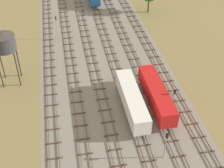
# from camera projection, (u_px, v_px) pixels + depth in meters

# --- Properties ---
(ground_plane) EXTENTS (480.00, 480.00, 0.00)m
(ground_plane) POSITION_uv_depth(u_px,v_px,m) (95.00, 35.00, 74.97)
(ground_plane) COLOR olive
(ballast_bed) EXTENTS (26.56, 176.00, 0.01)m
(ballast_bed) POSITION_uv_depth(u_px,v_px,m) (95.00, 35.00, 74.97)
(ballast_bed) COLOR gray
(ballast_bed) RESTS_ON ground
(track_far_left) EXTENTS (2.40, 126.00, 0.29)m
(track_far_left) POSITION_uv_depth(u_px,v_px,m) (49.00, 37.00, 74.01)
(track_far_left) COLOR #47382D
(track_far_left) RESTS_ON ground
(track_left) EXTENTS (2.40, 126.00, 0.29)m
(track_left) POSITION_uv_depth(u_px,v_px,m) (67.00, 35.00, 74.67)
(track_left) COLOR #47382D
(track_left) RESTS_ON ground
(track_centre_left) EXTENTS (2.40, 126.00, 0.29)m
(track_centre_left) POSITION_uv_depth(u_px,v_px,m) (86.00, 33.00, 75.33)
(track_centre_left) COLOR #47382D
(track_centre_left) RESTS_ON ground
(track_centre) EXTENTS (2.40, 126.00, 0.29)m
(track_centre) POSITION_uv_depth(u_px,v_px,m) (104.00, 32.00, 76.00)
(track_centre) COLOR #47382D
(track_centre) RESTS_ON ground
(track_centre_right) EXTENTS (2.40, 126.00, 0.29)m
(track_centre_right) POSITION_uv_depth(u_px,v_px,m) (121.00, 30.00, 76.66)
(track_centre_right) COLOR #47382D
(track_centre_right) RESTS_ON ground
(track_right) EXTENTS (2.40, 126.00, 0.29)m
(track_right) POSITION_uv_depth(u_px,v_px,m) (139.00, 29.00, 77.33)
(track_right) COLOR #47382D
(track_right) RESTS_ON ground
(freight_boxcar_centre_nearest) EXTENTS (2.87, 14.00, 3.60)m
(freight_boxcar_centre_nearest) POSITION_uv_depth(u_px,v_px,m) (132.00, 100.00, 51.62)
(freight_boxcar_centre_nearest) COLOR white
(freight_boxcar_centre_nearest) RESTS_ON ground
(freight_boxcar_centre_right_near) EXTENTS (2.87, 14.00, 3.60)m
(freight_boxcar_centre_right_near) POSITION_uv_depth(u_px,v_px,m) (156.00, 94.00, 52.80)
(freight_boxcar_centre_right_near) COLOR red
(freight_boxcar_centre_right_near) RESTS_ON ground
(water_tower) EXTENTS (4.42, 4.42, 10.47)m
(water_tower) POSITION_uv_depth(u_px,v_px,m) (4.00, 42.00, 54.63)
(water_tower) COLOR #2D2826
(water_tower) RESTS_ON ground
(signal_post_nearest) EXTENTS (0.28, 0.47, 5.99)m
(signal_post_nearest) POSITION_uv_depth(u_px,v_px,m) (57.00, 25.00, 71.02)
(signal_post_nearest) COLOR gray
(signal_post_nearest) RESTS_ON ground
(signal_post_near) EXTENTS (0.28, 0.47, 4.89)m
(signal_post_near) POSITION_uv_depth(u_px,v_px,m) (174.00, 97.00, 51.06)
(signal_post_near) COLOR gray
(signal_post_near) RESTS_ON ground
(signal_post_mid) EXTENTS (0.28, 0.47, 5.24)m
(signal_post_mid) POSITION_uv_depth(u_px,v_px,m) (166.00, 142.00, 42.97)
(signal_post_mid) COLOR gray
(signal_post_mid) RESTS_ON ground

